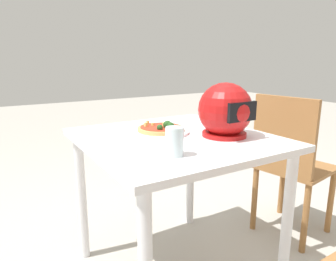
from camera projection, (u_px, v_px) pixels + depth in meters
dining_table at (176, 157)px, 1.50m from camera, size 0.85×0.89×0.75m
pizza_plate at (161, 132)px, 1.53m from camera, size 0.28×0.28×0.01m
pizza at (161, 128)px, 1.53m from camera, size 0.23×0.23×0.06m
motorcycle_helmet at (225, 111)px, 1.45m from camera, size 0.25×0.25×0.25m
drinking_glass at (175, 142)px, 1.16m from camera, size 0.07×0.07×0.11m
chair_side at (289, 160)px, 1.88m from camera, size 0.46×0.46×0.90m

